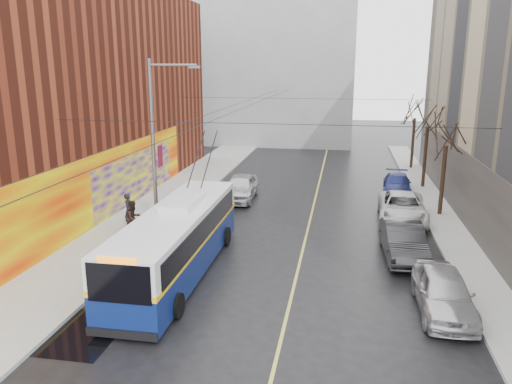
{
  "coord_description": "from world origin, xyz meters",
  "views": [
    {
      "loc": [
        3.25,
        -13.79,
        8.67
      ],
      "look_at": [
        -0.99,
        10.01,
        2.52
      ],
      "focal_mm": 35.0,
      "sensor_mm": 36.0,
      "label": 1
    }
  ],
  "objects_px": {
    "streetlight_pole": "(156,143)",
    "tree_mid": "(428,116)",
    "trolleybus": "(177,240)",
    "pedestrian_a": "(129,210)",
    "parked_car_c": "(402,208)",
    "parked_car_d": "(397,184)",
    "parked_car_a": "(444,292)",
    "following_car": "(240,187)",
    "parked_car_b": "(403,241)",
    "tree_near": "(447,132)",
    "pedestrian_b": "(134,218)",
    "tree_far": "(415,109)"
  },
  "relations": [
    {
      "from": "streetlight_pole",
      "to": "tree_mid",
      "type": "bearing_deg",
      "value": 40.65
    },
    {
      "from": "pedestrian_a",
      "to": "tree_far",
      "type": "bearing_deg",
      "value": -39.15
    },
    {
      "from": "tree_mid",
      "to": "tree_far",
      "type": "height_order",
      "value": "tree_mid"
    },
    {
      "from": "parked_car_c",
      "to": "parked_car_b",
      "type": "bearing_deg",
      "value": -93.05
    },
    {
      "from": "tree_near",
      "to": "parked_car_d",
      "type": "relative_size",
      "value": 1.41
    },
    {
      "from": "streetlight_pole",
      "to": "parked_car_c",
      "type": "bearing_deg",
      "value": 19.86
    },
    {
      "from": "tree_near",
      "to": "pedestrian_b",
      "type": "height_order",
      "value": "tree_near"
    },
    {
      "from": "tree_mid",
      "to": "trolleybus",
      "type": "height_order",
      "value": "tree_mid"
    },
    {
      "from": "streetlight_pole",
      "to": "tree_mid",
      "type": "height_order",
      "value": "streetlight_pole"
    },
    {
      "from": "tree_near",
      "to": "parked_car_a",
      "type": "relative_size",
      "value": 1.39
    },
    {
      "from": "parked_car_a",
      "to": "streetlight_pole",
      "type": "bearing_deg",
      "value": 152.92
    },
    {
      "from": "tree_far",
      "to": "pedestrian_a",
      "type": "distance_m",
      "value": 26.22
    },
    {
      "from": "parked_car_c",
      "to": "parked_car_d",
      "type": "height_order",
      "value": "parked_car_c"
    },
    {
      "from": "parked_car_d",
      "to": "pedestrian_b",
      "type": "distance_m",
      "value": 18.67
    },
    {
      "from": "tree_near",
      "to": "pedestrian_a",
      "type": "bearing_deg",
      "value": -162.28
    },
    {
      "from": "trolleybus",
      "to": "pedestrian_a",
      "type": "height_order",
      "value": "trolleybus"
    },
    {
      "from": "parked_car_b",
      "to": "trolleybus",
      "type": "bearing_deg",
      "value": -162.56
    },
    {
      "from": "parked_car_c",
      "to": "following_car",
      "type": "bearing_deg",
      "value": 165.82
    },
    {
      "from": "trolleybus",
      "to": "parked_car_b",
      "type": "relative_size",
      "value": 2.35
    },
    {
      "from": "trolleybus",
      "to": "parked_car_c",
      "type": "bearing_deg",
      "value": 42.65
    },
    {
      "from": "parked_car_a",
      "to": "following_car",
      "type": "distance_m",
      "value": 17.48
    },
    {
      "from": "tree_near",
      "to": "parked_car_c",
      "type": "relative_size",
      "value": 1.13
    },
    {
      "from": "parked_car_b",
      "to": "tree_near",
      "type": "bearing_deg",
      "value": 64.92
    },
    {
      "from": "tree_mid",
      "to": "parked_car_a",
      "type": "bearing_deg",
      "value": -95.88
    },
    {
      "from": "parked_car_a",
      "to": "parked_car_d",
      "type": "relative_size",
      "value": 1.01
    },
    {
      "from": "trolleybus",
      "to": "tree_near",
      "type": "bearing_deg",
      "value": 40.67
    },
    {
      "from": "parked_car_b",
      "to": "parked_car_d",
      "type": "bearing_deg",
      "value": 82.76
    },
    {
      "from": "tree_far",
      "to": "parked_car_d",
      "type": "bearing_deg",
      "value": -102.87
    },
    {
      "from": "streetlight_pole",
      "to": "parked_car_b",
      "type": "xyz_separation_m",
      "value": [
        12.28,
        -1.15,
        -4.04
      ]
    },
    {
      "from": "parked_car_b",
      "to": "parked_car_c",
      "type": "xyz_separation_m",
      "value": [
        0.54,
        5.78,
        -0.02
      ]
    },
    {
      "from": "trolleybus",
      "to": "parked_car_c",
      "type": "distance_m",
      "value": 13.9
    },
    {
      "from": "parked_car_c",
      "to": "pedestrian_b",
      "type": "distance_m",
      "value": 14.94
    },
    {
      "from": "tree_near",
      "to": "tree_mid",
      "type": "xyz_separation_m",
      "value": [
        0.0,
        7.0,
        0.28
      ]
    },
    {
      "from": "parked_car_c",
      "to": "parked_car_d",
      "type": "bearing_deg",
      "value": 89.51
    },
    {
      "from": "tree_near",
      "to": "parked_car_b",
      "type": "distance_m",
      "value": 8.75
    },
    {
      "from": "parked_car_d",
      "to": "pedestrian_b",
      "type": "xyz_separation_m",
      "value": [
        -14.22,
        -12.09,
        0.42
      ]
    },
    {
      "from": "tree_near",
      "to": "parked_car_a",
      "type": "distance_m",
      "value": 13.27
    },
    {
      "from": "trolleybus",
      "to": "parked_car_b",
      "type": "xyz_separation_m",
      "value": [
        9.65,
        3.65,
        -0.7
      ]
    },
    {
      "from": "parked_car_b",
      "to": "following_car",
      "type": "bearing_deg",
      "value": 134.21
    },
    {
      "from": "tree_mid",
      "to": "pedestrian_a",
      "type": "distance_m",
      "value": 21.56
    },
    {
      "from": "tree_mid",
      "to": "pedestrian_a",
      "type": "relative_size",
      "value": 3.65
    },
    {
      "from": "following_car",
      "to": "parked_car_a",
      "type": "bearing_deg",
      "value": -54.44
    },
    {
      "from": "trolleybus",
      "to": "pedestrian_b",
      "type": "height_order",
      "value": "trolleybus"
    },
    {
      "from": "parked_car_b",
      "to": "parked_car_d",
      "type": "xyz_separation_m",
      "value": [
        0.86,
        12.4,
        -0.15
      ]
    },
    {
      "from": "tree_near",
      "to": "following_car",
      "type": "xyz_separation_m",
      "value": [
        -12.41,
        1.61,
        -4.14
      ]
    },
    {
      "from": "following_car",
      "to": "parked_car_d",
      "type": "bearing_deg",
      "value": 18.26
    },
    {
      "from": "following_car",
      "to": "pedestrian_a",
      "type": "bearing_deg",
      "value": -124.52
    },
    {
      "from": "trolleybus",
      "to": "parked_car_a",
      "type": "bearing_deg",
      "value": -8.94
    },
    {
      "from": "tree_near",
      "to": "parked_car_a",
      "type": "bearing_deg",
      "value": -99.14
    },
    {
      "from": "parked_car_a",
      "to": "following_car",
      "type": "height_order",
      "value": "following_car"
    }
  ]
}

